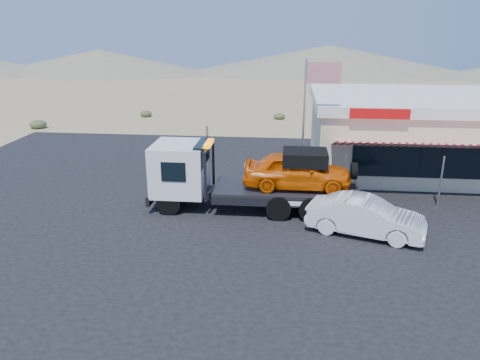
{
  "coord_description": "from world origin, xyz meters",
  "views": [
    {
      "loc": [
        3.97,
        -16.09,
        7.49
      ],
      "look_at": [
        2.17,
        1.49,
        1.5
      ],
      "focal_mm": 35.0,
      "sensor_mm": 36.0,
      "label": 1
    }
  ],
  "objects_px": {
    "tow_truck": "(249,174)",
    "white_sedan": "(366,217)",
    "flagpole": "(309,111)",
    "jerky_store": "(411,131)"
  },
  "relations": [
    {
      "from": "tow_truck",
      "to": "white_sedan",
      "type": "distance_m",
      "value": 5.03
    },
    {
      "from": "tow_truck",
      "to": "flagpole",
      "type": "bearing_deg",
      "value": 43.01
    },
    {
      "from": "flagpole",
      "to": "tow_truck",
      "type": "bearing_deg",
      "value": -136.99
    },
    {
      "from": "white_sedan",
      "to": "flagpole",
      "type": "relative_size",
      "value": 0.71
    },
    {
      "from": "tow_truck",
      "to": "flagpole",
      "type": "relative_size",
      "value": 1.42
    },
    {
      "from": "jerky_store",
      "to": "flagpole",
      "type": "height_order",
      "value": "flagpole"
    },
    {
      "from": "tow_truck",
      "to": "white_sedan",
      "type": "relative_size",
      "value": 2.01
    },
    {
      "from": "tow_truck",
      "to": "jerky_store",
      "type": "bearing_deg",
      "value": 40.15
    },
    {
      "from": "white_sedan",
      "to": "flagpole",
      "type": "height_order",
      "value": "flagpole"
    },
    {
      "from": "white_sedan",
      "to": "jerky_store",
      "type": "height_order",
      "value": "jerky_store"
    }
  ]
}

